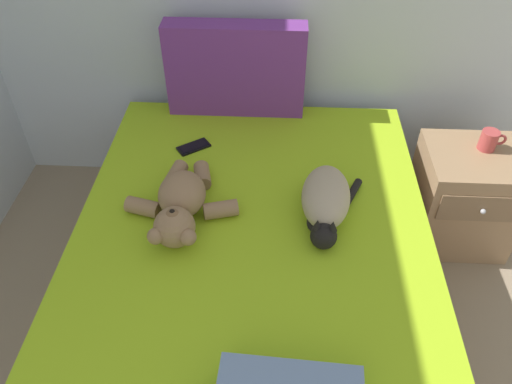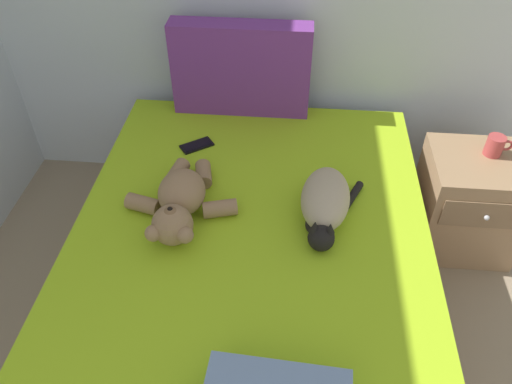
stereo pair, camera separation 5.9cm
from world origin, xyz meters
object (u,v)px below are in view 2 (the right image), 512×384
object	(u,v)px
bed	(250,285)
nightstand	(468,203)
cell_phone	(197,145)
cat	(325,202)
teddy_bear	(179,202)
mug	(495,146)
patterned_cushion	(241,69)

from	to	relation	value
bed	nightstand	size ratio (longest dim) A/B	3.75
cell_phone	nightstand	distance (m)	1.34
bed	nightstand	xyz separation A→B (m)	(1.01, 0.59, -0.00)
cat	bed	bearing A→B (deg)	-149.63
teddy_bear	nightstand	distance (m)	1.42
nightstand	mug	world-z (taller)	mug
patterned_cushion	mug	world-z (taller)	patterned_cushion
nightstand	teddy_bear	bearing A→B (deg)	-159.64
nightstand	patterned_cushion	bearing A→B (deg)	164.99
cat	teddy_bear	bearing A→B (deg)	-174.78
bed	patterned_cushion	distance (m)	1.03
patterned_cushion	nightstand	distance (m)	1.28
teddy_bear	mug	world-z (taller)	teddy_bear
teddy_bear	mug	xyz separation A→B (m)	(1.34, 0.53, -0.03)
cell_phone	mug	xyz separation A→B (m)	(1.36, 0.08, 0.03)
bed	cell_phone	size ratio (longest dim) A/B	12.10
cell_phone	nightstand	xyz separation A→B (m)	(1.31, 0.02, -0.28)
teddy_bear	cell_phone	bearing A→B (deg)	92.44
patterned_cushion	cell_phone	bearing A→B (deg)	-117.77
cat	cell_phone	world-z (taller)	cat
teddy_bear	cell_phone	size ratio (longest dim) A/B	3.10
patterned_cushion	mug	bearing A→B (deg)	-12.03
teddy_bear	cell_phone	distance (m)	0.46
cat	cell_phone	distance (m)	0.71
bed	cell_phone	bearing A→B (deg)	117.89
bed	patterned_cushion	xyz separation A→B (m)	(-0.13, 0.90, 0.50)
cat	nightstand	bearing A→B (deg)	30.40
bed	teddy_bear	distance (m)	0.46
cat	teddy_bear	world-z (taller)	teddy_bear
cell_phone	teddy_bear	bearing A→B (deg)	-87.56
patterned_cushion	mug	xyz separation A→B (m)	(1.18, -0.25, -0.19)
bed	mug	size ratio (longest dim) A/B	16.36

